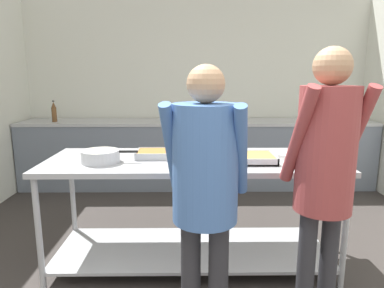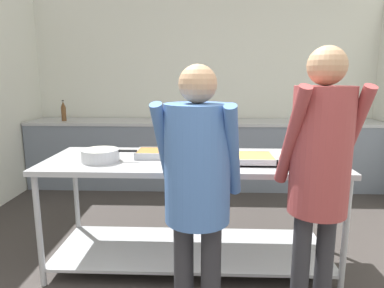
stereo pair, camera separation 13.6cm
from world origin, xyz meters
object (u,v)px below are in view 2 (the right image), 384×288
sauce_pan (101,155)px  broccoli_bowl (202,163)px  guest_serving_left (197,177)px  plate_stack (291,156)px  serving_tray_vegetables (161,154)px  serving_tray_roast (247,159)px  guest_serving_right (320,164)px  water_bottle (64,111)px

sauce_pan → broccoli_bowl: broccoli_bowl is taller
broccoli_bowl → guest_serving_left: (-0.02, -0.49, 0.05)m
broccoli_bowl → plate_stack: size_ratio=0.80×
serving_tray_vegetables → broccoli_bowl: (0.33, -0.36, 0.01)m
guest_serving_left → serving_tray_vegetables: bearing=110.3°
serving_tray_roast → serving_tray_vegetables: bearing=167.0°
serving_tray_roast → guest_serving_left: 0.78m
plate_stack → guest_serving_right: size_ratio=0.14×
serving_tray_roast → water_bottle: (-2.27, 2.09, 0.14)m
plate_stack → guest_serving_right: bearing=-93.0°
broccoli_bowl → water_bottle: size_ratio=0.68×
guest_serving_right → plate_stack: bearing=87.0°
serving_tray_vegetables → water_bottle: size_ratio=1.40×
serving_tray_vegetables → guest_serving_left: bearing=-69.7°
plate_stack → sauce_pan: bearing=-174.6°
serving_tray_roast → guest_serving_right: guest_serving_right is taller
broccoli_bowl → guest_serving_left: 0.49m
guest_serving_left → water_bottle: 3.38m
serving_tray_vegetables → serving_tray_roast: size_ratio=0.97×
plate_stack → guest_serving_left: 1.09m
plate_stack → guest_serving_left: bearing=-131.5°
sauce_pan → guest_serving_left: guest_serving_left is taller
sauce_pan → serving_tray_roast: sauce_pan is taller
guest_serving_left → plate_stack: bearing=48.5°
guest_serving_left → guest_serving_right: bearing=1.5°
serving_tray_vegetables → sauce_pan: bearing=-159.1°
serving_tray_roast → plate_stack: size_ratio=1.68×
serving_tray_vegetables → serving_tray_roast: same height
sauce_pan → guest_serving_right: bearing=-24.5°
broccoli_bowl → guest_serving_left: size_ratio=0.12×
serving_tray_roast → guest_serving_right: bearing=-64.4°
sauce_pan → guest_serving_left: 1.02m
serving_tray_roast → guest_serving_left: bearing=-117.4°
serving_tray_vegetables → broccoli_bowl: size_ratio=2.04×
sauce_pan → guest_serving_right: (1.44, -0.66, 0.11)m
plate_stack → water_bottle: water_bottle is taller
guest_serving_left → guest_serving_right: (0.68, 0.02, 0.08)m
serving_tray_roast → plate_stack: 0.38m
sauce_pan → water_bottle: 2.41m
serving_tray_roast → plate_stack: bearing=18.9°
serving_tray_vegetables → plate_stack: bearing=-1.7°
broccoli_bowl → serving_tray_roast: 0.40m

